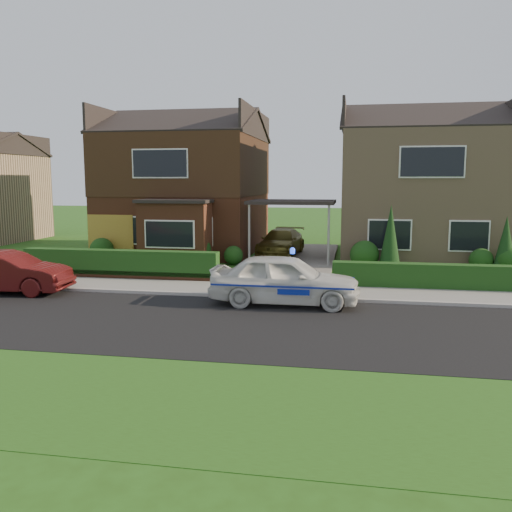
# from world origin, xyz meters

# --- Properties ---
(ground) EXTENTS (120.00, 120.00, 0.00)m
(ground) POSITION_xyz_m (0.00, 0.00, 0.00)
(ground) COLOR #254C14
(ground) RESTS_ON ground
(road) EXTENTS (60.00, 6.00, 0.02)m
(road) POSITION_xyz_m (0.00, 0.00, 0.00)
(road) COLOR black
(road) RESTS_ON ground
(kerb) EXTENTS (60.00, 0.16, 0.12)m
(kerb) POSITION_xyz_m (0.00, 3.05, 0.06)
(kerb) COLOR #9E9993
(kerb) RESTS_ON ground
(sidewalk) EXTENTS (60.00, 2.00, 0.10)m
(sidewalk) POSITION_xyz_m (0.00, 4.10, 0.05)
(sidewalk) COLOR slate
(sidewalk) RESTS_ON ground
(grass_verge) EXTENTS (60.00, 4.00, 0.01)m
(grass_verge) POSITION_xyz_m (0.00, -5.00, 0.00)
(grass_verge) COLOR #254C14
(grass_verge) RESTS_ON ground
(driveway) EXTENTS (3.80, 12.00, 0.12)m
(driveway) POSITION_xyz_m (0.00, 11.00, 0.06)
(driveway) COLOR #666059
(driveway) RESTS_ON ground
(house_left) EXTENTS (7.50, 9.53, 7.25)m
(house_left) POSITION_xyz_m (-5.78, 13.90, 3.81)
(house_left) COLOR brown
(house_left) RESTS_ON ground
(house_right) EXTENTS (7.50, 8.06, 7.25)m
(house_right) POSITION_xyz_m (5.80, 13.99, 3.66)
(house_right) COLOR tan
(house_right) RESTS_ON ground
(carport_link) EXTENTS (3.80, 3.00, 2.77)m
(carport_link) POSITION_xyz_m (0.00, 10.95, 2.66)
(carport_link) COLOR black
(carport_link) RESTS_ON ground
(garage_door) EXTENTS (2.20, 0.10, 2.10)m
(garage_door) POSITION_xyz_m (-8.25, 9.96, 1.05)
(garage_door) COLOR olive
(garage_door) RESTS_ON ground
(dwarf_wall) EXTENTS (7.70, 0.25, 0.36)m
(dwarf_wall) POSITION_xyz_m (-5.80, 5.30, 0.18)
(dwarf_wall) COLOR brown
(dwarf_wall) RESTS_ON ground
(hedge_left) EXTENTS (7.50, 0.55, 0.90)m
(hedge_left) POSITION_xyz_m (-5.80, 5.45, 0.00)
(hedge_left) COLOR #173310
(hedge_left) RESTS_ON ground
(hedge_right) EXTENTS (7.50, 0.55, 0.80)m
(hedge_right) POSITION_xyz_m (5.80, 5.35, 0.00)
(hedge_right) COLOR #173310
(hedge_right) RESTS_ON ground
(shrub_left_far) EXTENTS (1.08, 1.08, 1.08)m
(shrub_left_far) POSITION_xyz_m (-8.50, 9.50, 0.54)
(shrub_left_far) COLOR #173310
(shrub_left_far) RESTS_ON ground
(shrub_left_mid) EXTENTS (1.32, 1.32, 1.32)m
(shrub_left_mid) POSITION_xyz_m (-4.00, 9.30, 0.66)
(shrub_left_mid) COLOR #173310
(shrub_left_mid) RESTS_ON ground
(shrub_left_near) EXTENTS (0.84, 0.84, 0.84)m
(shrub_left_near) POSITION_xyz_m (-2.40, 9.60, 0.42)
(shrub_left_near) COLOR #173310
(shrub_left_near) RESTS_ON ground
(shrub_right_near) EXTENTS (1.20, 1.20, 1.20)m
(shrub_right_near) POSITION_xyz_m (3.20, 9.40, 0.60)
(shrub_right_near) COLOR #173310
(shrub_right_near) RESTS_ON ground
(shrub_right_mid) EXTENTS (0.96, 0.96, 0.96)m
(shrub_right_mid) POSITION_xyz_m (7.80, 9.50, 0.48)
(shrub_right_mid) COLOR #173310
(shrub_right_mid) RESTS_ON ground
(shrub_right_far) EXTENTS (1.08, 1.08, 1.08)m
(shrub_right_far) POSITION_xyz_m (8.80, 9.20, 0.54)
(shrub_right_far) COLOR #173310
(shrub_right_far) RESTS_ON ground
(conifer_a) EXTENTS (0.90, 0.90, 2.60)m
(conifer_a) POSITION_xyz_m (4.20, 9.20, 1.30)
(conifer_a) COLOR black
(conifer_a) RESTS_ON ground
(conifer_b) EXTENTS (0.90, 0.90, 2.20)m
(conifer_b) POSITION_xyz_m (8.60, 9.20, 1.10)
(conifer_b) COLOR black
(conifer_b) RESTS_ON ground
(police_car) EXTENTS (4.05, 4.41, 1.67)m
(police_car) POSITION_xyz_m (0.76, 2.40, 0.75)
(police_car) COLOR silver
(police_car) RESTS_ON ground
(driveway_car) EXTENTS (2.11, 4.34, 1.22)m
(driveway_car) POSITION_xyz_m (-0.67, 12.33, 0.73)
(driveway_car) COLOR brown
(driveway_car) RESTS_ON driveway
(street_car) EXTENTS (1.75, 4.19, 1.35)m
(street_car) POSITION_xyz_m (-8.35, 2.40, 0.67)
(street_car) COLOR #450E0E
(street_car) RESTS_ON ground
(potted_plant_a) EXTENTS (0.44, 0.34, 0.74)m
(potted_plant_a) POSITION_xyz_m (-7.13, 6.82, 0.37)
(potted_plant_a) COLOR gray
(potted_plant_a) RESTS_ON ground
(potted_plant_b) EXTENTS (0.52, 0.48, 0.76)m
(potted_plant_b) POSITION_xyz_m (-3.28, 6.60, 0.38)
(potted_plant_b) COLOR gray
(potted_plant_b) RESTS_ON ground
(potted_plant_c) EXTENTS (0.41, 0.41, 0.69)m
(potted_plant_c) POSITION_xyz_m (-4.44, 9.00, 0.35)
(potted_plant_c) COLOR gray
(potted_plant_c) RESTS_ON ground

